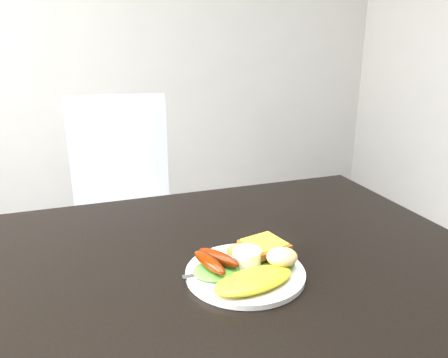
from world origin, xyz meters
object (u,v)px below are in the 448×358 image
dining_chair (129,221)px  plate (245,273)px  dining_table (192,274)px  person (93,165)px

dining_chair → plate: (0.10, -1.02, 0.31)m
dining_table → dining_chair: (-0.02, 0.95, -0.28)m
dining_table → person: bearing=101.5°
dining_table → dining_chair: size_ratio=2.91×
plate → person: bearing=106.3°
dining_table → dining_chair: bearing=91.0°
dining_table → plate: plate is taller
plate → dining_chair: bearing=95.6°
dining_chair → person: 0.43m
person → plate: bearing=106.9°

